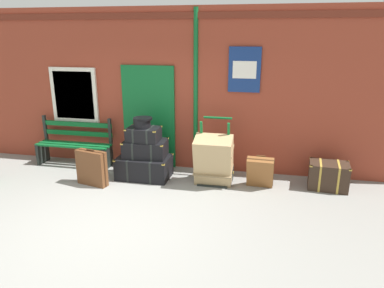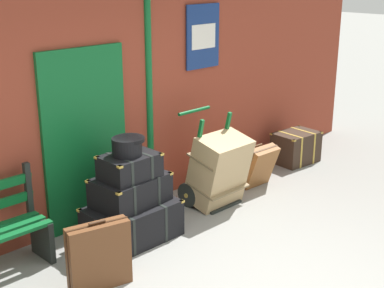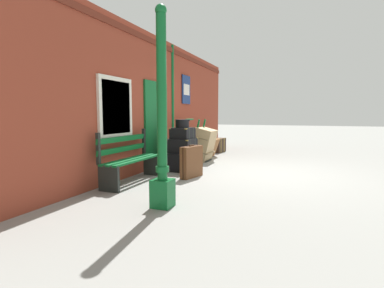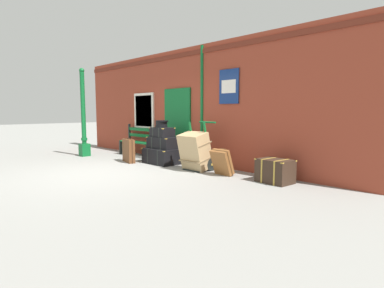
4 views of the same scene
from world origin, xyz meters
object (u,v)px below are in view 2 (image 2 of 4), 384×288
at_px(steamer_trunk_top, 130,166).
at_px(steamer_trunk_base, 132,222).
at_px(steamer_trunk_middle, 130,190).
at_px(porters_trolley, 209,182).
at_px(suitcase_slate, 259,166).
at_px(suitcase_cream, 99,256).
at_px(corner_trunk, 296,147).
at_px(large_brown_trunk, 219,170).
at_px(round_hatbox, 127,145).

bearing_deg(steamer_trunk_top, steamer_trunk_base, -110.77).
relative_size(steamer_trunk_middle, porters_trolley, 0.71).
distance_m(suitcase_slate, suitcase_cream, 3.08).
xyz_separation_m(steamer_trunk_base, corner_trunk, (3.43, 0.21, 0.03)).
xyz_separation_m(large_brown_trunk, suitcase_slate, (0.85, 0.02, -0.18)).
xyz_separation_m(porters_trolley, suitcase_slate, (0.85, -0.16, 0.03)).
bearing_deg(round_hatbox, large_brown_trunk, -3.01).
bearing_deg(large_brown_trunk, round_hatbox, 176.99).
xyz_separation_m(steamer_trunk_top, round_hatbox, (-0.02, 0.00, 0.24)).
bearing_deg(porters_trolley, steamer_trunk_top, -175.57).
xyz_separation_m(suitcase_cream, corner_trunk, (4.26, 0.74, -0.09)).
xyz_separation_m(steamer_trunk_top, large_brown_trunk, (1.36, -0.07, -0.39)).
bearing_deg(suitcase_cream, large_brown_trunk, 12.38).
xyz_separation_m(steamer_trunk_top, corner_trunk, (3.42, 0.19, -0.63)).
xyz_separation_m(round_hatbox, corner_trunk, (3.44, 0.18, -0.87)).
distance_m(steamer_trunk_base, large_brown_trunk, 1.40).
xyz_separation_m(porters_trolley, suitcase_cream, (-2.20, -0.66, 0.06)).
distance_m(steamer_trunk_base, suitcase_slate, 2.22).
distance_m(steamer_trunk_middle, porters_trolley, 1.38).
bearing_deg(suitcase_slate, steamer_trunk_base, 179.12).
height_order(steamer_trunk_base, large_brown_trunk, large_brown_trunk).
distance_m(large_brown_trunk, suitcase_slate, 0.87).
height_order(steamer_trunk_middle, corner_trunk, steamer_trunk_middle).
xyz_separation_m(steamer_trunk_middle, steamer_trunk_top, (-0.02, -0.02, 0.29)).
height_order(porters_trolley, suitcase_cream, porters_trolley).
distance_m(steamer_trunk_base, steamer_trunk_top, 0.66).
relative_size(large_brown_trunk, suitcase_cream, 1.38).
bearing_deg(round_hatbox, suitcase_cream, -145.79).
relative_size(steamer_trunk_base, steamer_trunk_middle, 1.21).
distance_m(steamer_trunk_top, corner_trunk, 3.49).
height_order(steamer_trunk_top, suitcase_slate, steamer_trunk_top).
distance_m(large_brown_trunk, suitcase_cream, 2.25).
bearing_deg(round_hatbox, suitcase_slate, -1.43).
relative_size(round_hatbox, corner_trunk, 0.49).
xyz_separation_m(suitcase_slate, corner_trunk, (1.21, 0.24, -0.06)).
bearing_deg(large_brown_trunk, suitcase_slate, 1.13).
xyz_separation_m(large_brown_trunk, corner_trunk, (2.06, 0.26, -0.24)).
relative_size(steamer_trunk_middle, suitcase_slate, 1.38).
bearing_deg(steamer_trunk_middle, porters_trolley, 3.47).
bearing_deg(steamer_trunk_base, large_brown_trunk, -2.13).
bearing_deg(corner_trunk, round_hatbox, -176.93).
bearing_deg(corner_trunk, suitcase_slate, -168.79).
distance_m(steamer_trunk_middle, suitcase_slate, 2.21).
height_order(large_brown_trunk, suitcase_slate, large_brown_trunk).
relative_size(steamer_trunk_base, porters_trolley, 0.85).
height_order(steamer_trunk_top, suitcase_cream, steamer_trunk_top).
bearing_deg(suitcase_cream, suitcase_slate, 9.30).
height_order(steamer_trunk_base, corner_trunk, corner_trunk).
height_order(steamer_trunk_top, round_hatbox, round_hatbox).
distance_m(porters_trolley, corner_trunk, 2.06).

